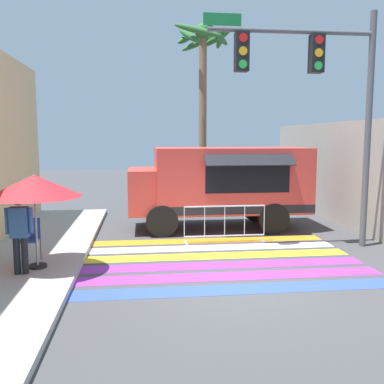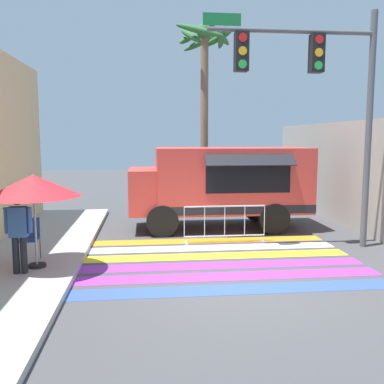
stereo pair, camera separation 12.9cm
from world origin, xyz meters
name	(u,v)px [view 1 (the left image)]	position (x,y,z in m)	size (l,w,h in m)	color
ground_plane	(230,279)	(0.00, 0.00, 0.00)	(60.00, 60.00, 0.00)	#424244
concrete_wall_right	(376,179)	(4.70, 3.00, 1.65)	(0.20, 16.00, 3.30)	#A39E93
crosswalk_painted	(218,260)	(0.00, 1.31, 0.00)	(6.40, 4.36, 0.01)	#334FB2
food_truck	(217,182)	(0.58, 4.80, 1.44)	(5.41, 2.63, 2.49)	#D13D33
traffic_signal_pole	(317,83)	(2.56, 2.16, 4.13)	(4.28, 0.29, 5.86)	#515456
patio_umbrella	(34,186)	(-3.87, 0.81, 1.82)	(1.88, 1.88, 1.92)	black
folding_chair	(30,235)	(-4.15, 1.35, 0.69)	(0.41, 0.41, 0.92)	#4C4C51
vendor_person	(20,230)	(-4.09, 0.42, 1.01)	(0.53, 0.21, 1.57)	black
barricade_front	(225,224)	(0.47, 2.97, 0.50)	(2.19, 0.44, 1.00)	#B7BABF
palm_tree	(203,73)	(0.65, 8.37, 5.21)	(2.31, 2.37, 7.04)	#7A664C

